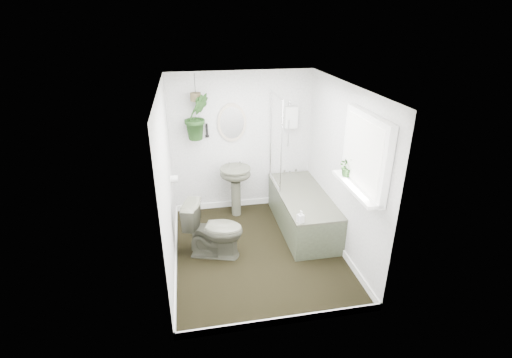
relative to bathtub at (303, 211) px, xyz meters
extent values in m
cube|color=black|center=(-0.80, -0.50, -0.30)|extent=(2.30, 2.80, 0.02)
cube|color=white|center=(-0.80, -0.50, 2.02)|extent=(2.30, 2.80, 0.02)
cube|color=white|center=(-0.80, 0.91, 0.86)|extent=(2.30, 0.02, 2.30)
cube|color=white|center=(-0.80, -1.91, 0.86)|extent=(2.30, 0.02, 2.30)
cube|color=white|center=(-1.96, -0.50, 0.86)|extent=(0.02, 2.80, 2.30)
cube|color=white|center=(0.36, -0.50, 0.86)|extent=(0.02, 2.80, 2.30)
cube|color=white|center=(-0.80, -0.50, -0.24)|extent=(2.30, 2.80, 0.10)
cube|color=white|center=(0.00, 0.84, 1.26)|extent=(0.20, 0.10, 0.35)
ellipsoid|color=#BEAF98|center=(-0.96, 0.87, 1.21)|extent=(0.46, 0.03, 0.62)
cylinder|color=black|center=(-1.36, 0.86, 1.11)|extent=(0.04, 0.04, 0.22)
cylinder|color=white|center=(-1.90, 0.20, 0.61)|extent=(0.11, 0.11, 0.11)
cube|color=white|center=(0.29, -1.20, 1.36)|extent=(0.08, 1.00, 0.90)
cube|color=white|center=(0.22, -1.20, 0.94)|extent=(0.18, 1.00, 0.04)
cube|color=white|center=(0.24, -1.20, 1.36)|extent=(0.01, 0.86, 0.76)
imported|color=#4E4F40|center=(-1.40, -0.47, 0.11)|extent=(0.88, 0.66, 0.80)
imported|color=black|center=(0.24, -0.90, 1.09)|extent=(0.24, 0.21, 0.25)
imported|color=black|center=(-1.50, 0.75, 1.37)|extent=(0.47, 0.41, 0.71)
imported|color=#312827|center=(-0.29, -0.79, 0.38)|extent=(0.09, 0.10, 0.17)
cylinder|color=brown|center=(-1.50, 0.75, 1.66)|extent=(0.16, 0.16, 0.12)
camera|label=1|loc=(-1.64, -4.80, 2.79)|focal=26.00mm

